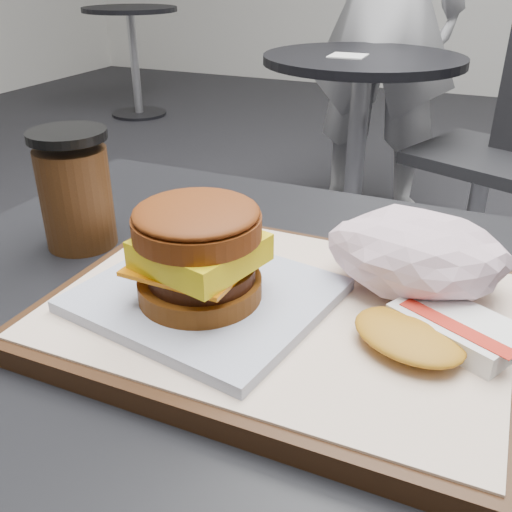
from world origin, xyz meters
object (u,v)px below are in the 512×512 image
object	(u,v)px
breakfast_sandwich	(201,263)
hash_brown	(435,331)
coffee_cup	(76,193)
patron	(386,5)
neighbor_table	(359,113)
serving_tray	(280,313)
neighbor_chair	(511,145)
customer_table	(287,466)
crumpled_wrapper	(417,254)

from	to	relation	value
breakfast_sandwich	hash_brown	bearing A→B (deg)	7.04
coffee_cup	patron	xyz separation A→B (m)	(-0.14, 2.11, 0.05)
neighbor_table	breakfast_sandwich	bearing A→B (deg)	-80.36
breakfast_sandwich	neighbor_table	distance (m)	1.74
serving_tray	breakfast_sandwich	distance (m)	0.08
serving_tray	neighbor_chair	world-z (taller)	neighbor_chair
breakfast_sandwich	neighbor_chair	distance (m)	1.68
patron	serving_tray	bearing A→B (deg)	100.83
hash_brown	neighbor_table	world-z (taller)	hash_brown
customer_table	hash_brown	size ratio (longest dim) A/B	5.95
serving_tray	crumpled_wrapper	world-z (taller)	crumpled_wrapper
hash_brown	serving_tray	bearing A→B (deg)	177.75
breakfast_sandwich	customer_table	bearing A→B (deg)	36.58
neighbor_chair	patron	distance (m)	0.88
hash_brown	coffee_cup	size ratio (longest dim) A/B	1.08
crumpled_wrapper	coffee_cup	size ratio (longest dim) A/B	1.19
customer_table	crumpled_wrapper	size ratio (longest dim) A/B	5.40
customer_table	serving_tray	size ratio (longest dim) A/B	2.11
crumpled_wrapper	neighbor_table	world-z (taller)	crumpled_wrapper
hash_brown	crumpled_wrapper	distance (m)	0.08
breakfast_sandwich	crumpled_wrapper	size ratio (longest dim) A/B	1.46
serving_tray	coffee_cup	bearing A→B (deg)	167.26
neighbor_chair	serving_tray	bearing A→B (deg)	-96.27
breakfast_sandwich	hash_brown	size ratio (longest dim) A/B	1.61
customer_table	breakfast_sandwich	bearing A→B (deg)	-143.42
customer_table	hash_brown	distance (m)	0.25
serving_tray	coffee_cup	xyz separation A→B (m)	(-0.25, 0.06, 0.05)
hash_brown	neighbor_table	bearing A→B (deg)	105.69
neighbor_chair	patron	bearing A→B (deg)	135.16
coffee_cup	crumpled_wrapper	bearing A→B (deg)	2.23
breakfast_sandwich	coffee_cup	bearing A→B (deg)	156.49
customer_table	serving_tray	world-z (taller)	serving_tray
patron	breakfast_sandwich	bearing A→B (deg)	99.23
breakfast_sandwich	coffee_cup	xyz separation A→B (m)	(-0.19, 0.08, -0.00)
crumpled_wrapper	breakfast_sandwich	bearing A→B (deg)	-147.55
customer_table	neighbor_chair	world-z (taller)	neighbor_chair
neighbor_chair	patron	size ratio (longest dim) A/B	0.50
breakfast_sandwich	neighbor_table	xyz separation A→B (m)	(-0.29, 1.70, -0.28)
crumpled_wrapper	patron	size ratio (longest dim) A/B	0.08
breakfast_sandwich	crumpled_wrapper	distance (m)	0.18
customer_table	neighbor_table	world-z (taller)	customer_table
crumpled_wrapper	patron	xyz separation A→B (m)	(-0.49, 2.10, 0.05)
serving_tray	breakfast_sandwich	world-z (taller)	breakfast_sandwich
serving_tray	breakfast_sandwich	size ratio (longest dim) A/B	1.76
customer_table	neighbor_chair	distance (m)	1.60
coffee_cup	neighbor_chair	distance (m)	1.64
serving_tray	neighbor_chair	size ratio (longest dim) A/B	0.43
serving_tray	patron	distance (m)	2.21
crumpled_wrapper	patron	world-z (taller)	patron
serving_tray	hash_brown	world-z (taller)	hash_brown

